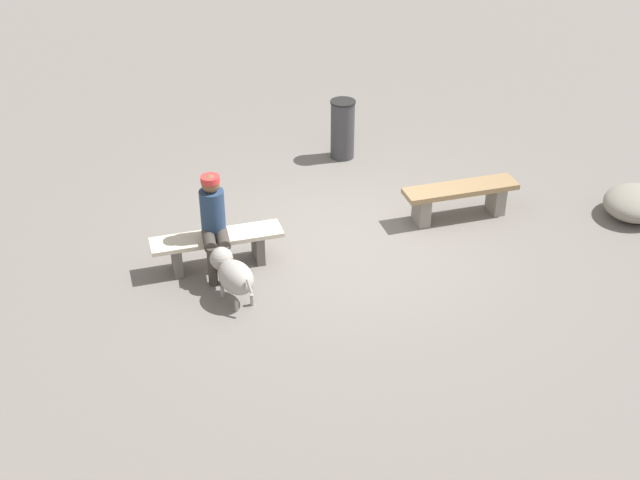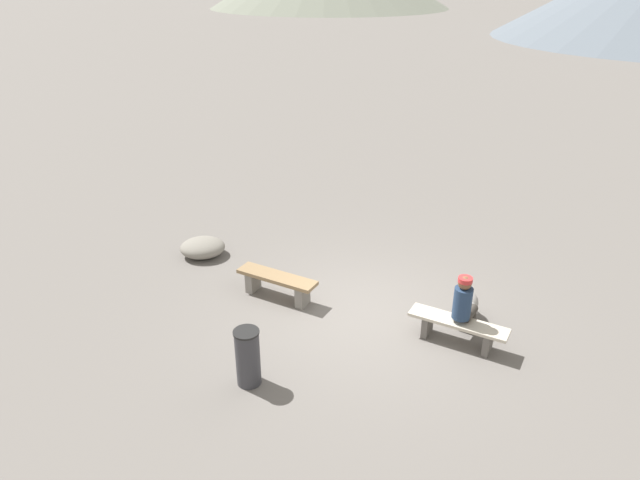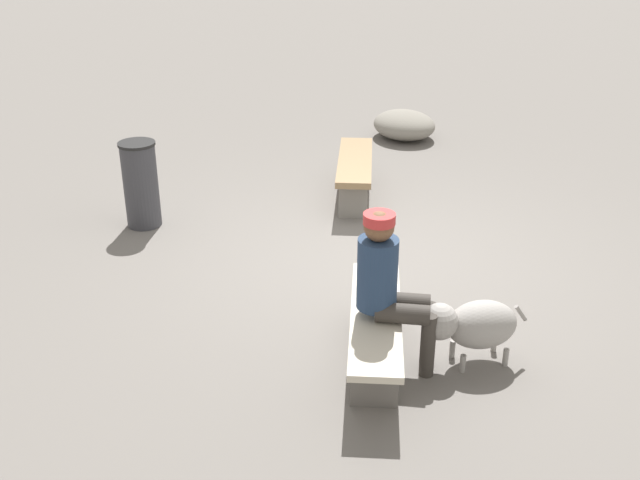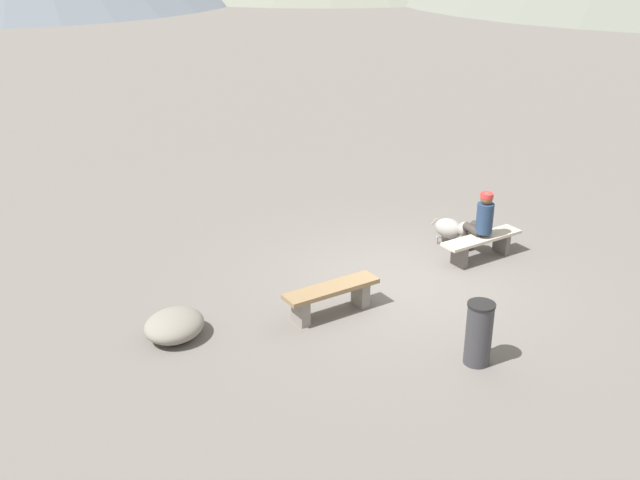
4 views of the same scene
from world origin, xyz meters
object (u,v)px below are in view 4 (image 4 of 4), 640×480
object	(u,v)px
trash_bin	(479,333)
bench_right	(481,243)
dog	(452,229)
boulder	(174,325)
bench_left	(331,295)
seated_person	(481,220)

from	to	relation	value
trash_bin	bench_right	bearing A→B (deg)	42.27
trash_bin	dog	bearing A→B (deg)	50.06
boulder	bench_left	bearing A→B (deg)	-19.01
bench_left	seated_person	distance (m)	3.43
seated_person	boulder	distance (m)	5.75
bench_left	boulder	xyz separation A→B (m)	(-2.28, 0.78, -0.13)
bench_left	bench_right	size ratio (longest dim) A/B	0.97
bench_right	trash_bin	distance (m)	3.46
bench_right	dog	xyz separation A→B (m)	(-0.00, 0.73, 0.03)
bench_right	seated_person	world-z (taller)	seated_person
seated_person	bench_left	bearing A→B (deg)	-170.00
dog	bench_right	bearing A→B (deg)	-13.77
bench_right	trash_bin	bearing A→B (deg)	-134.32
bench_left	seated_person	xyz separation A→B (m)	(3.41, 0.13, 0.39)
bench_left	trash_bin	xyz separation A→B (m)	(0.81, -2.28, 0.14)
dog	boulder	bearing A→B (deg)	-104.03
dog	boulder	size ratio (longest dim) A/B	0.88
boulder	bench_right	bearing A→B (deg)	-7.47
seated_person	trash_bin	world-z (taller)	seated_person
dog	boulder	world-z (taller)	dog
bench_right	boulder	size ratio (longest dim) A/B	1.72
bench_left	boulder	bearing A→B (deg)	164.40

